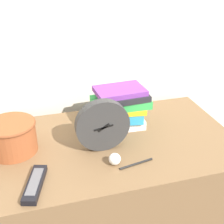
# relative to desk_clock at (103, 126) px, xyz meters

# --- Properties ---
(wall_back) EXTENTS (6.00, 0.04, 2.40)m
(wall_back) POSITION_rel_desk_clock_xyz_m (-0.02, 0.41, 0.37)
(wall_back) COLOR silver
(wall_back) RESTS_ON ground_plane
(desk) EXTENTS (1.15, 0.60, 0.73)m
(desk) POSITION_rel_desk_clock_xyz_m (-0.02, 0.04, -0.47)
(desk) COLOR brown
(desk) RESTS_ON ground_plane
(desk_clock) EXTENTS (0.21, 0.04, 0.21)m
(desk_clock) POSITION_rel_desk_clock_xyz_m (0.00, 0.00, 0.00)
(desk_clock) COLOR #333333
(desk_clock) RESTS_ON desk
(book_stack) EXTENTS (0.25, 0.19, 0.18)m
(book_stack) POSITION_rel_desk_clock_xyz_m (0.11, 0.15, -0.01)
(book_stack) COLOR white
(book_stack) RESTS_ON desk
(basket) EXTENTS (0.19, 0.19, 0.12)m
(basket) POSITION_rel_desk_clock_xyz_m (-0.34, 0.08, -0.04)
(basket) COLOR #994C28
(basket) RESTS_ON desk
(tv_remote) EXTENTS (0.10, 0.19, 0.02)m
(tv_remote) POSITION_rel_desk_clock_xyz_m (-0.27, -0.15, -0.09)
(tv_remote) COLOR black
(tv_remote) RESTS_ON desk
(crumpled_paper_ball) EXTENTS (0.04, 0.04, 0.04)m
(crumpled_paper_ball) POSITION_rel_desk_clock_xyz_m (0.02, -0.11, -0.08)
(crumpled_paper_ball) COLOR white
(crumpled_paper_ball) RESTS_ON desk
(pen) EXTENTS (0.13, 0.03, 0.01)m
(pen) POSITION_rel_desk_clock_xyz_m (0.09, -0.13, -0.10)
(pen) COLOR black
(pen) RESTS_ON desk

